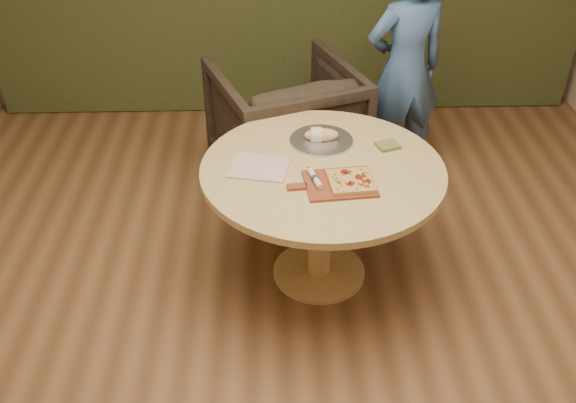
# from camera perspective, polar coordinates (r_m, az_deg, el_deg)

# --- Properties ---
(room_shell) EXTENTS (5.04, 6.04, 2.84)m
(room_shell) POSITION_cam_1_polar(r_m,az_deg,el_deg) (2.47, 1.80, 7.35)
(room_shell) COLOR brown
(room_shell) RESTS_ON ground
(pedestal_table) EXTENTS (1.30, 1.30, 0.75)m
(pedestal_table) POSITION_cam_1_polar(r_m,az_deg,el_deg) (3.48, 3.03, 1.15)
(pedestal_table) COLOR tan
(pedestal_table) RESTS_ON ground
(pizza_paddle) EXTENTS (0.46, 0.32, 0.01)m
(pizza_paddle) POSITION_cam_1_polar(r_m,az_deg,el_deg) (3.26, 4.43, 1.58)
(pizza_paddle) COLOR brown
(pizza_paddle) RESTS_ON pedestal_table
(flatbread_pizza) EXTENTS (0.24, 0.24, 0.04)m
(flatbread_pizza) POSITION_cam_1_polar(r_m,az_deg,el_deg) (3.25, 5.64, 1.82)
(flatbread_pizza) COLOR #DCA456
(flatbread_pizza) RESTS_ON pizza_paddle
(cutlery_roll) EXTENTS (0.07, 0.20, 0.03)m
(cutlery_roll) POSITION_cam_1_polar(r_m,az_deg,el_deg) (3.25, 2.43, 2.07)
(cutlery_roll) COLOR beige
(cutlery_roll) RESTS_ON pizza_paddle
(newspaper) EXTENTS (0.35, 0.31, 0.01)m
(newspaper) POSITION_cam_1_polar(r_m,az_deg,el_deg) (3.39, -2.55, 3.05)
(newspaper) COLOR white
(newspaper) RESTS_ON pedestal_table
(serving_tray) EXTENTS (0.36, 0.36, 0.02)m
(serving_tray) POSITION_cam_1_polar(r_m,az_deg,el_deg) (3.63, 2.98, 5.44)
(serving_tray) COLOR silver
(serving_tray) RESTS_ON pedestal_table
(bread_roll) EXTENTS (0.19, 0.09, 0.09)m
(bread_roll) POSITION_cam_1_polar(r_m,az_deg,el_deg) (3.61, 2.85, 5.94)
(bread_roll) COLOR #DEBB87
(bread_roll) RESTS_ON serving_tray
(green_packet) EXTENTS (0.15, 0.13, 0.02)m
(green_packet) POSITION_cam_1_polar(r_m,az_deg,el_deg) (3.61, 8.86, 4.95)
(green_packet) COLOR brown
(green_packet) RESTS_ON pedestal_table
(armchair) EXTENTS (1.15, 1.12, 0.94)m
(armchair) POSITION_cam_1_polar(r_m,az_deg,el_deg) (4.49, -0.26, 7.46)
(armchair) COLOR black
(armchair) RESTS_ON ground
(person_standing) EXTENTS (0.65, 0.51, 1.57)m
(person_standing) POSITION_cam_1_polar(r_m,az_deg,el_deg) (4.51, 10.33, 11.48)
(person_standing) COLOR #3E6191
(person_standing) RESTS_ON ground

